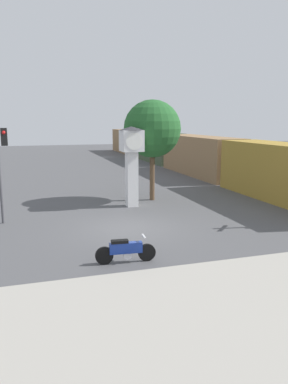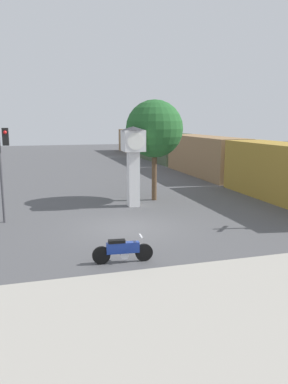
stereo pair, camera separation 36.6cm
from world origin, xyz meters
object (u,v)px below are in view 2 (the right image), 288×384
object	(u,v)px
clock_tower	(133,154)
motorcycle	(123,250)
traffic_light	(3,157)
freight_train	(180,151)
street_tree	(154,129)

from	to	relation	value
clock_tower	motorcycle	bearing A→B (deg)	-106.89
clock_tower	traffic_light	distance (m)	6.83
traffic_light	motorcycle	bearing A→B (deg)	-57.78
clock_tower	freight_train	xyz separation A→B (m)	(9.23, 16.38, -1.27)
freight_train	street_tree	distance (m)	17.10
clock_tower	freight_train	distance (m)	18.84
motorcycle	clock_tower	size ratio (longest dim) A/B	0.47
street_tree	traffic_light	bearing A→B (deg)	-160.46
traffic_light	street_tree	bearing A→B (deg)	19.54
traffic_light	street_tree	distance (m)	8.84
street_tree	clock_tower	bearing A→B (deg)	-142.02
motorcycle	freight_train	distance (m)	27.27
street_tree	motorcycle	bearing A→B (deg)	-113.50
motorcycle	clock_tower	world-z (taller)	clock_tower
motorcycle	clock_tower	xyz separation A→B (m)	(2.49, 8.21, 2.53)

